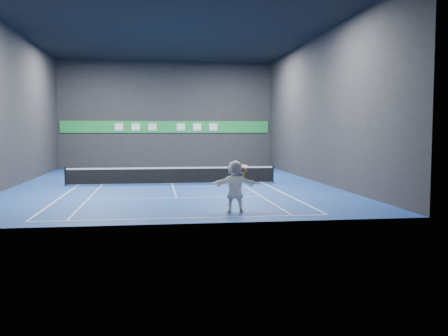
{
  "coord_description": "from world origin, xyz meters",
  "views": [
    {
      "loc": [
        -0.97,
        -29.93,
        3.19
      ],
      "look_at": [
        2.1,
        -7.65,
        1.5
      ],
      "focal_mm": 40.0,
      "sensor_mm": 36.0,
      "label": 1
    }
  ],
  "objects": [
    {
      "name": "ground",
      "position": [
        0.0,
        0.0,
        0.0
      ],
      "size": [
        26.0,
        26.0,
        0.0
      ],
      "primitive_type": "plane",
      "color": "navy",
      "rests_on": "ground"
    },
    {
      "name": "baseline_far",
      "position": [
        0.0,
        11.89,
        0.0
      ],
      "size": [
        10.98,
        0.08,
        0.01
      ],
      "primitive_type": "cube",
      "color": "white",
      "rests_on": "ground"
    },
    {
      "name": "sideline_doubles_left",
      "position": [
        -5.49,
        0.0,
        0.0
      ],
      "size": [
        0.08,
        23.78,
        0.01
      ],
      "primitive_type": "cube",
      "color": "white",
      "rests_on": "ground"
    },
    {
      "name": "service_line_near",
      "position": [
        0.0,
        -6.4,
        0.0
      ],
      "size": [
        8.23,
        0.06,
        0.01
      ],
      "primitive_type": "cube",
      "color": "white",
      "rests_on": "ground"
    },
    {
      "name": "wall_front",
      "position": [
        0.0,
        -13.0,
        4.5
      ],
      "size": [
        18.0,
        0.1,
        9.0
      ],
      "primitive_type": "cube",
      "color": "#262629",
      "rests_on": "ground"
    },
    {
      "name": "tennis_net",
      "position": [
        0.0,
        0.0,
        0.54
      ],
      "size": [
        12.5,
        0.1,
        1.07
      ],
      "color": "black",
      "rests_on": "ground"
    },
    {
      "name": "wall_left",
      "position": [
        -9.0,
        0.0,
        4.5
      ],
      "size": [
        0.1,
        26.0,
        9.0
      ],
      "primitive_type": "cube",
      "color": "#262629",
      "rests_on": "ground"
    },
    {
      "name": "tennis_racket",
      "position": [
        2.42,
        -10.76,
        1.64
      ],
      "size": [
        0.48,
        0.38,
        0.55
      ],
      "color": "red",
      "rests_on": "player"
    },
    {
      "name": "ceiling",
      "position": [
        0.0,
        0.0,
        9.0
      ],
      "size": [
        26.0,
        26.0,
        0.0
      ],
      "primitive_type": "plane",
      "color": "black",
      "rests_on": "ground"
    },
    {
      "name": "wall_back",
      "position": [
        0.0,
        13.0,
        4.5
      ],
      "size": [
        18.0,
        0.1,
        9.0
      ],
      "primitive_type": "cube",
      "color": "#262629",
      "rests_on": "ground"
    },
    {
      "name": "service_line_far",
      "position": [
        0.0,
        6.4,
        0.0
      ],
      "size": [
        8.23,
        0.06,
        0.01
      ],
      "primitive_type": "cube",
      "color": "white",
      "rests_on": "ground"
    },
    {
      "name": "player",
      "position": [
        2.1,
        -10.81,
        1.02
      ],
      "size": [
        1.91,
        0.68,
        2.04
      ],
      "primitive_type": "imported",
      "rotation": [
        0.0,
        0.0,
        3.1
      ],
      "color": "white",
      "rests_on": "ground"
    },
    {
      "name": "wall_right",
      "position": [
        9.0,
        0.0,
        4.5
      ],
      "size": [
        0.1,
        26.0,
        9.0
      ],
      "primitive_type": "cube",
      "color": "#262629",
      "rests_on": "ground"
    },
    {
      "name": "tennis_ball",
      "position": [
        1.95,
        -10.69,
        2.56
      ],
      "size": [
        0.07,
        0.07,
        0.07
      ],
      "primitive_type": "sphere",
      "color": "#D1E225",
      "rests_on": "player"
    },
    {
      "name": "sideline_doubles_right",
      "position": [
        5.49,
        0.0,
        0.0
      ],
      "size": [
        0.08,
        23.78,
        0.01
      ],
      "primitive_type": "cube",
      "color": "white",
      "rests_on": "ground"
    },
    {
      "name": "sideline_singles_right",
      "position": [
        4.11,
        0.0,
        0.0
      ],
      "size": [
        0.06,
        23.78,
        0.01
      ],
      "primitive_type": "cube",
      "color": "white",
      "rests_on": "ground"
    },
    {
      "name": "center_service_line",
      "position": [
        0.0,
        0.0,
        0.0
      ],
      "size": [
        0.06,
        12.8,
        0.01
      ],
      "primitive_type": "cube",
      "color": "white",
      "rests_on": "ground"
    },
    {
      "name": "sponsor_banner",
      "position": [
        0.0,
        12.93,
        3.5
      ],
      "size": [
        17.64,
        0.11,
        1.0
      ],
      "color": "green",
      "rests_on": "wall_back"
    },
    {
      "name": "sideline_singles_left",
      "position": [
        -4.11,
        0.0,
        0.0
      ],
      "size": [
        0.06,
        23.78,
        0.01
      ],
      "primitive_type": "cube",
      "color": "white",
      "rests_on": "ground"
    },
    {
      "name": "baseline_near",
      "position": [
        0.0,
        -11.89,
        0.0
      ],
      "size": [
        10.98,
        0.08,
        0.01
      ],
      "primitive_type": "cube",
      "color": "white",
      "rests_on": "ground"
    }
  ]
}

